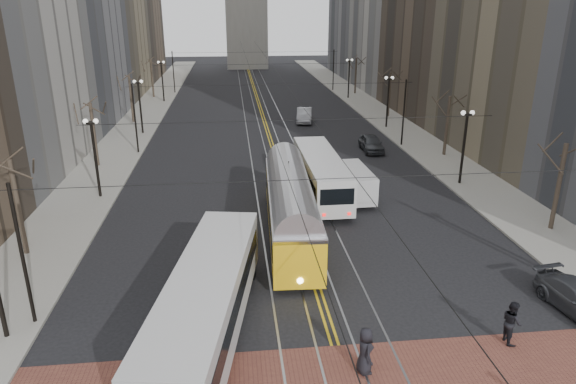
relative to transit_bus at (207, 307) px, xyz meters
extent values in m
plane|color=black|center=(5.21, 0.00, -1.60)|extent=(260.00, 260.00, 0.00)
cube|color=gray|center=(-9.79, 45.00, -1.53)|extent=(5.00, 140.00, 0.15)
cube|color=gray|center=(20.21, 45.00, -1.53)|extent=(5.00, 140.00, 0.15)
cube|color=gray|center=(5.21, 45.00, -1.60)|extent=(4.80, 130.00, 0.02)
cube|color=gold|center=(5.21, 45.00, -1.59)|extent=(0.42, 130.00, 0.01)
cylinder|color=black|center=(-8.49, 18.00, 1.20)|extent=(0.20, 0.20, 5.60)
cylinder|color=black|center=(-8.49, 38.00, 1.20)|extent=(0.20, 0.20, 5.60)
cylinder|color=black|center=(-8.49, 58.00, 1.20)|extent=(0.20, 0.20, 5.60)
cylinder|color=black|center=(18.91, 18.00, 1.20)|extent=(0.20, 0.20, 5.60)
cylinder|color=black|center=(18.91, 38.00, 1.20)|extent=(0.20, 0.20, 5.60)
cylinder|color=black|center=(18.91, 58.00, 1.20)|extent=(0.20, 0.20, 5.60)
cylinder|color=#382D23|center=(-10.49, 9.00, 1.20)|extent=(0.28, 0.28, 5.60)
cylinder|color=#382D23|center=(-10.49, 26.00, 1.20)|extent=(0.28, 0.28, 5.60)
cylinder|color=#382D23|center=(-10.49, 44.00, 1.20)|extent=(0.28, 0.28, 5.60)
cylinder|color=#382D23|center=(-10.49, 62.00, 1.20)|extent=(0.28, 0.28, 5.60)
cylinder|color=#382D23|center=(20.91, 9.00, 1.20)|extent=(0.28, 0.28, 5.60)
cylinder|color=#382D23|center=(20.91, 26.00, 1.20)|extent=(0.28, 0.28, 5.60)
cylinder|color=#382D23|center=(20.91, 44.00, 1.20)|extent=(0.28, 0.28, 5.60)
cylinder|color=#382D23|center=(20.91, 62.00, 1.20)|extent=(0.28, 0.28, 5.60)
cylinder|color=black|center=(3.71, 45.00, 4.40)|extent=(0.03, 120.00, 0.03)
cylinder|color=black|center=(6.71, 45.00, 4.40)|extent=(0.03, 120.00, 0.03)
cylinder|color=black|center=(-7.69, 2.00, 1.70)|extent=(0.16, 0.16, 6.60)
cylinder|color=black|center=(-7.69, 30.00, 1.70)|extent=(0.16, 0.16, 6.60)
cylinder|color=black|center=(-7.69, 66.00, 1.70)|extent=(0.16, 0.16, 6.60)
cylinder|color=black|center=(18.11, 30.00, 1.70)|extent=(0.16, 0.16, 6.60)
cylinder|color=black|center=(18.11, 66.00, 1.70)|extent=(0.16, 0.16, 6.60)
cube|color=#BBBBBB|center=(0.00, 0.00, 0.00)|extent=(4.79, 13.08, 3.20)
cube|color=yellow|center=(4.56, 9.82, 0.03)|extent=(3.19, 13.91, 3.25)
cube|color=silver|center=(7.61, 16.82, -0.08)|extent=(2.60, 11.66, 3.04)
cube|color=silver|center=(9.85, 15.69, -0.45)|extent=(2.19, 5.28, 2.30)
imported|color=#3C3F43|center=(14.56, 28.48, -0.83)|extent=(1.94, 4.60, 1.55)
imported|color=#97989E|center=(9.97, 42.24, -0.78)|extent=(2.49, 5.21, 1.65)
imported|color=black|center=(5.98, -2.69, -0.63)|extent=(0.71, 1.00, 1.93)
imported|color=black|center=(12.49, -1.50, -0.65)|extent=(0.75, 0.94, 1.89)
camera|label=1|loc=(1.31, -18.45, 11.65)|focal=32.00mm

